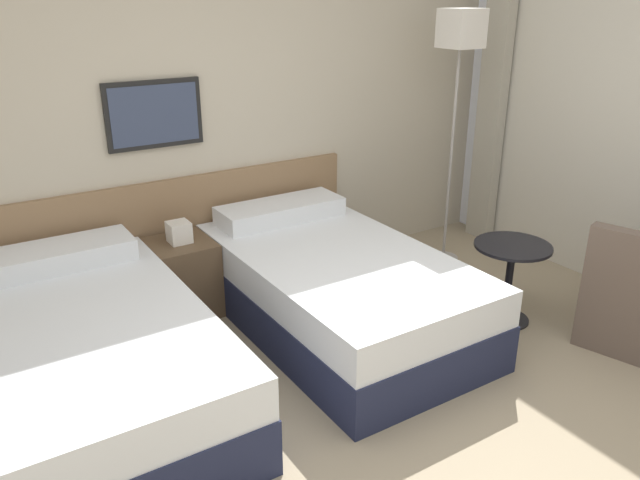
{
  "coord_description": "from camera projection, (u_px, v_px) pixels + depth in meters",
  "views": [
    {
      "loc": [
        -1.8,
        -1.75,
        2.08
      ],
      "look_at": [
        0.08,
        1.2,
        0.68
      ],
      "focal_mm": 35.0,
      "sensor_mm": 36.0,
      "label": 1
    }
  ],
  "objects": [
    {
      "name": "wall_headboard",
      "position": [
        221.0,
        111.0,
        4.35
      ],
      "size": [
        10.0,
        0.1,
        2.7
      ],
      "color": "#B7AD99",
      "rests_on": "ground_plane"
    },
    {
      "name": "side_table",
      "position": [
        510.0,
        267.0,
        4.09
      ],
      "size": [
        0.5,
        0.5,
        0.55
      ],
      "color": "black",
      "rests_on": "ground_plane"
    },
    {
      "name": "bed_near_window",
      "position": [
        337.0,
        288.0,
        4.06
      ],
      "size": [
        1.15,
        1.99,
        0.66
      ],
      "color": "#1E233D",
      "rests_on": "ground_plane"
    },
    {
      "name": "floor_lamp",
      "position": [
        460.0,
        47.0,
        4.57
      ],
      "size": [
        0.26,
        0.26,
        1.96
      ],
      "color": "#9E9993",
      "rests_on": "ground_plane"
    },
    {
      "name": "ground_plane",
      "position": [
        438.0,
        449.0,
        3.04
      ],
      "size": [
        16.0,
        16.0,
        0.0
      ],
      "primitive_type": "plane",
      "color": "gray"
    },
    {
      "name": "nightstand",
      "position": [
        183.0,
        276.0,
        4.24
      ],
      "size": [
        0.41,
        0.44,
        0.66
      ],
      "color": "brown",
      "rests_on": "ground_plane"
    },
    {
      "name": "bed_near_door",
      "position": [
        92.0,
        359.0,
        3.29
      ],
      "size": [
        1.15,
        1.99,
        0.66
      ],
      "color": "#1E233D",
      "rests_on": "ground_plane"
    }
  ]
}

